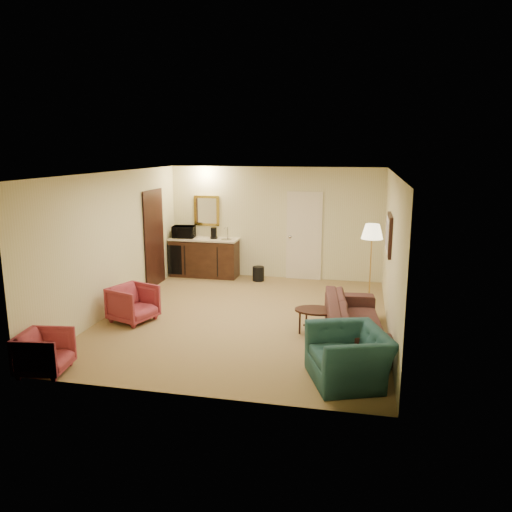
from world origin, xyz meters
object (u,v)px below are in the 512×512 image
Objects in this scene: microwave at (184,230)px; coffee_maker at (214,233)px; teal_armchair at (349,348)px; floor_lamp at (371,264)px; sofa at (355,313)px; rose_chair_near at (133,302)px; wetbar_cabinet at (204,257)px; coffee_table at (316,321)px; rose_chair_far at (44,351)px; waste_bin at (258,274)px.

microwave is 0.74m from coffee_maker.
floor_lamp is (0.30, 3.58, 0.33)m from teal_armchair.
sofa is 3.15× the size of rose_chair_near.
wetbar_cabinet is 2.25× the size of coffee_table.
microwave is at bearing 163.16° from floor_lamp.
rose_chair_near is (-3.85, 0.07, -0.08)m from sofa.
floor_lamp is (3.85, -1.32, 0.33)m from wetbar_cabinet.
floor_lamp is at bearing -44.46° from rose_chair_near.
sofa is 3.09× the size of coffee_table.
wetbar_cabinet reaches higher than rose_chair_far.
rose_chair_far is (-0.25, -2.20, -0.03)m from rose_chair_near.
coffee_table is 4.85m from microwave.
microwave is (0.00, 5.52, 0.77)m from rose_chair_far.
wetbar_cabinet is at bearing 40.57° from sofa.
coffee_table is at bearing -114.18° from floor_lamp.
floor_lamp is 5.94× the size of coffee_maker.
rose_chair_near is at bearing -178.79° from coffee_table.
teal_armchair is at bearing -89.13° from rose_chair_far.
microwave reaches higher than sofa.
floor_lamp reaches higher than wetbar_cabinet.
waste_bin is at bearing 155.05° from floor_lamp.
wetbar_cabinet is 4.42m from coffee_table.
teal_armchair is 6.38m from microwave.
waste_bin is 1.25× the size of coffee_maker.
teal_armchair is 1.76m from coffee_table.
wetbar_cabinet is 0.64m from coffee_maker.
floor_lamp is at bearing -13.03° from sofa.
coffee_maker is at bearing 159.81° from floor_lamp.
rose_chair_far is at bearing -96.22° from microwave.
waste_bin is (1.35, -0.16, -0.29)m from wetbar_cabinet.
wetbar_cabinet is 6.13× the size of coffee_maker.
coffee_table is at bearing -64.82° from rose_chair_far.
rose_chair_near is at bearing -133.01° from teal_armchair.
floor_lamp is 3.08× the size of microwave.
waste_bin is at bearing -7.31° from rose_chair_near.
wetbar_cabinet is 1.03× the size of floor_lamp.
microwave reaches higher than rose_chair_far.
floor_lamp is (0.87, 1.93, 0.58)m from coffee_table.
floor_lamp is (4.10, 2.00, 0.44)m from rose_chair_near.
wetbar_cabinet is 2.53× the size of rose_chair_far.
coffee_table is at bearing 71.42° from sofa.
teal_armchair is at bearing -69.35° from coffee_maker.
microwave reaches higher than coffee_table.
wetbar_cabinet reaches higher than sofa.
rose_chair_near is at bearing -116.81° from waste_bin.
teal_armchair reaches higher than rose_chair_far.
coffee_maker reaches higher than rose_chair_near.
rose_chair_near is 1.10× the size of rose_chair_far.
teal_armchair reaches higher than coffee_table.
floor_lamp is at bearing -18.92° from wetbar_cabinet.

